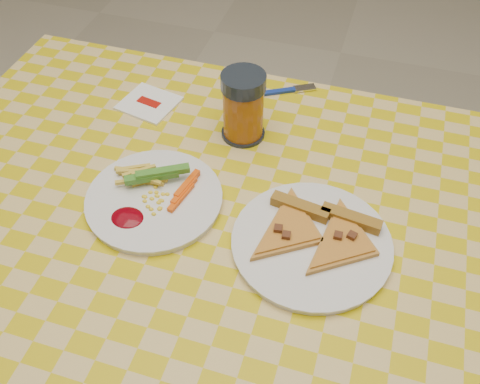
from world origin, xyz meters
name	(u,v)px	position (x,y,z in m)	size (l,w,h in m)	color
table	(230,241)	(0.00, 0.00, 0.68)	(1.28, 0.88, 0.76)	silver
plate_left	(154,200)	(-0.14, -0.01, 0.76)	(0.25, 0.25, 0.01)	white
plate_right	(311,244)	(0.15, -0.02, 0.76)	(0.27, 0.27, 0.01)	white
fries_veggies	(152,187)	(-0.15, 0.01, 0.78)	(0.18, 0.17, 0.04)	gold
pizza_slices	(316,232)	(0.16, -0.01, 0.78)	(0.25, 0.22, 0.02)	#B67E38
drink_glass	(243,107)	(-0.04, 0.22, 0.83)	(0.09, 0.09, 0.15)	black
napkin	(149,103)	(-0.27, 0.25, 0.76)	(0.13, 0.13, 0.01)	white
fork	(282,91)	(0.00, 0.38, 0.76)	(0.15, 0.09, 0.01)	navy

